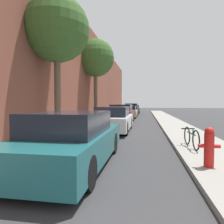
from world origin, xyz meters
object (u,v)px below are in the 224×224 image
parked_car_champagne (128,112)px  street_tree_near (57,30)px  street_tree_far (95,58)px  bicycle (191,137)px  parked_car_maroon (122,114)px  parked_car_white (114,120)px  parked_car_black (132,110)px  fire_hydrant (209,147)px  parked_car_teal (73,140)px  parked_car_navy (134,109)px

parked_car_champagne → street_tree_near: (-2.14, -13.24, 4.26)m
street_tree_far → bicycle: 12.02m
parked_car_champagne → bicycle: (3.33, -15.19, -0.18)m
parked_car_maroon → parked_car_champagne: 5.56m
parked_car_white → parked_car_black: parked_car_black is taller
bicycle → fire_hydrant: bearing=-96.8°
fire_hydrant → parked_car_champagne: bearing=100.7°
parked_car_teal → fire_hydrant: parked_car_teal is taller
parked_car_white → street_tree_far: 7.44m
parked_car_black → street_tree_near: 18.68m
parked_car_white → parked_car_champagne: bearing=90.6°
parked_car_maroon → parked_car_navy: size_ratio=1.17×
parked_car_maroon → fire_hydrant: bearing=-74.0°
parked_car_teal → bicycle: 3.87m
parked_car_navy → street_tree_near: bearing=-95.3°
parked_car_maroon → fire_hydrant: size_ratio=5.23×
parked_car_teal → street_tree_far: 12.70m
street_tree_near → fire_hydrant: size_ratio=7.01×
street_tree_far → bicycle: bearing=-59.6°
parked_car_teal → parked_car_white: (0.04, 6.24, 0.02)m
parked_car_white → street_tree_near: bearing=-135.8°
parked_car_maroon → street_tree_far: 5.04m
parked_car_white → parked_car_black: size_ratio=1.15×
parked_car_maroon → street_tree_far: (-2.17, -0.12, 4.55)m
parked_car_maroon → street_tree_near: (-2.07, -7.68, 4.18)m
fire_hydrant → bicycle: 2.07m
street_tree_far → parked_car_black: bearing=78.0°
parked_car_teal → street_tree_near: street_tree_near is taller
parked_car_black → street_tree_near: bearing=-96.7°
parked_car_teal → parked_car_white: size_ratio=0.99×
parked_car_white → parked_car_champagne: 11.04m
parked_car_maroon → parked_car_black: size_ratio=1.19×
parked_car_black → street_tree_far: (-2.24, -10.53, 4.52)m
street_tree_near → fire_hydrant: street_tree_near is taller
parked_car_champagne → parked_car_black: 4.85m
parked_car_white → bicycle: (3.21, -4.15, -0.21)m
parked_car_white → parked_car_maroon: size_ratio=0.96×
parked_car_champagne → parked_car_black: parked_car_black is taller
parked_car_teal → street_tree_near: 6.27m
parked_car_champagne → fire_hydrant: parked_car_champagne is taller
parked_car_white → street_tree_far: (-2.36, 5.36, 4.59)m
parked_car_white → parked_car_champagne: parked_car_white is taller
fire_hydrant → bicycle: size_ratio=0.59×
parked_car_black → street_tree_far: 11.68m
parked_car_teal → parked_car_champagne: parked_car_teal is taller
parked_car_black → street_tree_near: size_ratio=0.62×
parked_car_champagne → street_tree_near: size_ratio=0.72×
parked_car_champagne → parked_car_navy: 10.19m
parked_car_navy → parked_car_black: bearing=-90.4°
parked_car_champagne → fire_hydrant: size_ratio=5.05×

